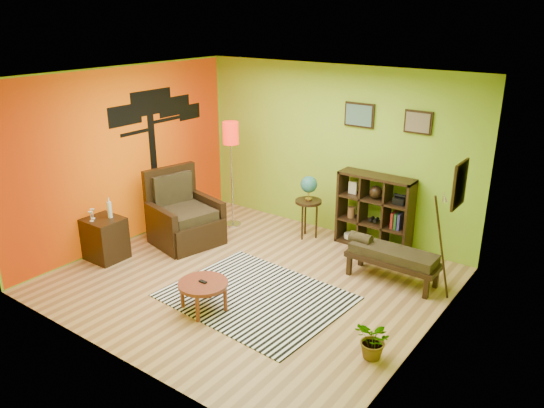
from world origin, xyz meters
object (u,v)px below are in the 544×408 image
Objects in this scene: side_cabinet at (105,238)px; bench at (390,255)px; floor_lamp at (231,143)px; globe_table at (309,191)px; potted_plant at (374,344)px; cube_shelf at (375,212)px; armchair at (183,220)px; coffee_table at (203,286)px.

side_cabinet is 4.23m from bench.
globe_table is (1.35, 0.33, -0.69)m from floor_lamp.
potted_plant is at bearing -45.10° from globe_table.
cube_shelf is 1.13m from bench.
armchair is at bearing -139.66° from globe_table.
armchair is 1.12× the size of globe_table.
bench is at bearing 12.46° from armchair.
side_cabinet is 2.55m from floor_lamp.
coffee_table is at bearing -86.49° from globe_table.
side_cabinet is 0.91× the size of globe_table.
globe_table reaches higher than side_cabinet.
floor_lamp is at bearing 78.17° from armchair.
armchair is 0.99× the size of cube_shelf.
side_cabinet is 0.52× the size of floor_lamp.
cube_shelf reaches higher than potted_plant.
bench is at bearing 26.58° from side_cabinet.
armchair is 1.23× the size of side_cabinet.
cube_shelf reaches higher than armchair.
floor_lamp is 4.07× the size of potted_plant.
floor_lamp reaches higher than armchair.
coffee_table is 0.53× the size of armchair.
armchair is at bearing 165.19° from potted_plant.
bench is at bearing -52.63° from cube_shelf.
cube_shelf is (2.62, 1.61, 0.24)m from armchair.
potted_plant is at bearing 1.73° from side_cabinet.
floor_lamp is at bearing -166.29° from globe_table.
cube_shelf is (3.11, 2.78, 0.27)m from side_cabinet.
side_cabinet is at bearing -107.98° from floor_lamp.
armchair is 3.37m from bench.
side_cabinet is at bearing -129.49° from globe_table.
cube_shelf is at bearing 14.25° from floor_lamp.
potted_plant is at bearing -28.72° from floor_lamp.
bench is at bearing -19.04° from globe_table.
armchair is 1.27m from side_cabinet.
floor_lamp is (0.21, 1.00, 1.13)m from armchair.
armchair is at bearing -148.46° from cube_shelf.
armchair is at bearing 141.31° from coffee_table.
floor_lamp is 3.29m from bench.
coffee_table is at bearing -170.93° from potted_plant.
floor_lamp reaches higher than globe_table.
armchair is at bearing -167.54° from bench.
armchair reaches higher than coffee_table.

